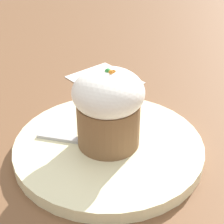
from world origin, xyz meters
name	(u,v)px	position (x,y,z in m)	size (l,w,h in m)	color
ground_plane	(109,153)	(0.00, 0.00, 0.00)	(4.00, 4.00, 0.00)	brown
dessert_plate	(109,148)	(0.00, 0.00, 0.01)	(0.23, 0.23, 0.02)	beige
carrot_cake	(112,108)	(0.00, 0.00, 0.07)	(0.08, 0.08, 0.10)	brown
spoon	(103,144)	(0.00, 0.01, 0.02)	(0.12, 0.07, 0.01)	#B7B7BC
paper_napkin	(104,80)	(0.13, -0.15, 0.00)	(0.12, 0.11, 0.00)	white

